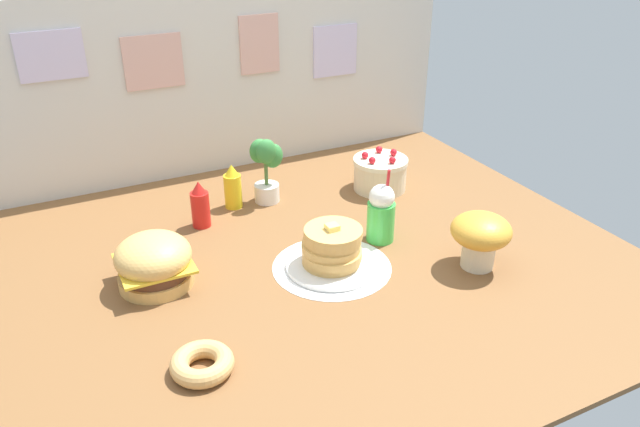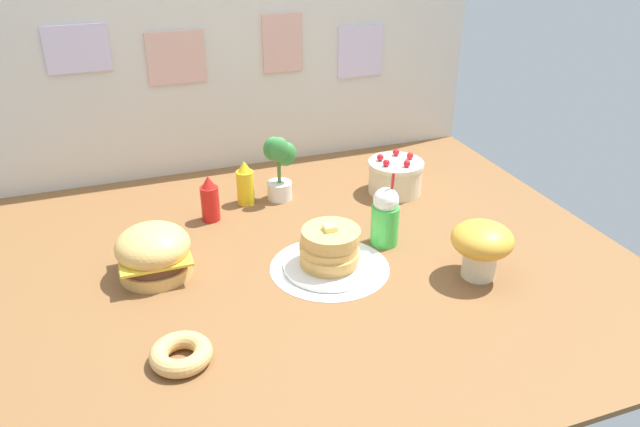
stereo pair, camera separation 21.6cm
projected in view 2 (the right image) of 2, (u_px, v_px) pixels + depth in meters
ground_plane at (298, 265)px, 2.22m from camera, size 2.34×1.90×0.02m
back_wall at (231, 80)px, 2.81m from camera, size 2.34×0.04×0.82m
doily_mat at (330, 267)px, 2.18m from camera, size 0.42×0.42×0.00m
burger at (154, 252)px, 2.11m from camera, size 0.25×0.25×0.18m
pancake_stack at (330, 251)px, 2.15m from camera, size 0.32×0.32×0.17m
layer_cake at (395, 176)px, 2.70m from camera, size 0.24×0.24×0.17m
ketchup_bottle at (210, 200)px, 2.46m from camera, size 0.07×0.07×0.19m
mustard_bottle at (245, 184)px, 2.60m from camera, size 0.07×0.07×0.19m
cream_soda_cup at (385, 217)px, 2.29m from camera, size 0.10×0.10×0.29m
donut_pink_glaze at (181, 353)px, 1.74m from camera, size 0.18×0.18×0.05m
potted_plant at (280, 165)px, 2.60m from camera, size 0.13×0.12×0.29m
mushroom_stool at (482, 244)px, 2.08m from camera, size 0.21×0.21×0.20m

